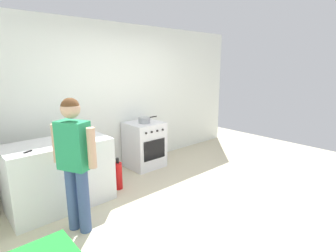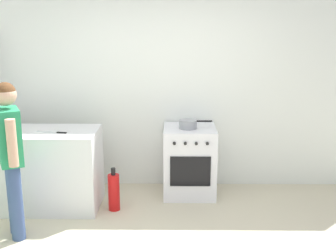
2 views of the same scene
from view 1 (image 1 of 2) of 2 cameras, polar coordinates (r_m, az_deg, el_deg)
name	(u,v)px [view 1 (image 1 of 2)]	position (r m, az deg, el deg)	size (l,w,h in m)	color
ground_plane	(193,204)	(3.80, 5.50, -16.52)	(8.00, 8.00, 0.00)	beige
back_wall	(116,98)	(4.87, -11.35, 6.05)	(6.00, 0.10, 2.60)	silver
counter_unit	(60,174)	(3.86, -22.48, -9.62)	(1.30, 0.70, 0.90)	silver
oven_left	(144,145)	(4.94, -5.17, -4.04)	(0.63, 0.62, 0.85)	silver
pot	(144,120)	(4.77, -5.18, 1.27)	(0.39, 0.21, 0.10)	gray
knife_bread	(72,140)	(3.71, -20.22, -2.92)	(0.35, 0.10, 0.01)	silver
knife_carving	(20,154)	(3.37, -29.52, -5.42)	(0.31, 0.16, 0.01)	silver
person	(74,156)	(3.06, -19.72, -6.08)	(0.33, 0.52, 1.55)	#384C7A
fire_extinguisher	(118,175)	(4.18, -10.82, -10.52)	(0.13, 0.13, 0.50)	red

